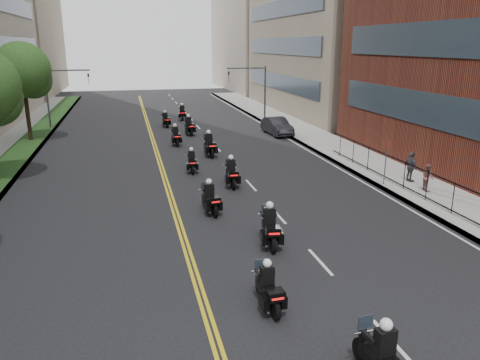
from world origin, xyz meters
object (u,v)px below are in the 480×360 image
object	(u,v)px
pedestrian_c	(411,167)
motorcycle_5	(231,174)
parked_sedan	(277,126)
motorcycle_6	(192,162)
motorcycle_7	(209,146)
motorcycle_2	(268,289)
motorcycle_3	(270,228)
motorcycle_9	(189,127)
motorcycle_10	(166,120)
motorcycle_8	(176,137)
motorcycle_4	(210,200)
pedestrian_b	(428,177)
motorcycle_11	(182,113)

from	to	relation	value
pedestrian_c	motorcycle_5	bearing A→B (deg)	74.72
parked_sedan	pedestrian_c	distance (m)	16.53
motorcycle_6	motorcycle_7	bearing A→B (deg)	69.34
motorcycle_7	motorcycle_2	bearing A→B (deg)	-97.47
motorcycle_3	motorcycle_5	size ratio (longest dim) A/B	1.01
motorcycle_5	motorcycle_9	xyz separation A→B (m)	(-0.27, 16.02, 0.02)
motorcycle_10	motorcycle_8	bearing A→B (deg)	-97.48
motorcycle_5	motorcycle_8	bearing A→B (deg)	102.97
motorcycle_3	motorcycle_7	distance (m)	15.87
motorcycle_4	pedestrian_b	size ratio (longest dim) A/B	1.52
motorcycle_6	motorcycle_8	bearing A→B (deg)	94.45
motorcycle_2	motorcycle_7	world-z (taller)	motorcycle_7
motorcycle_9	motorcycle_5	bearing A→B (deg)	-94.93
motorcycle_2	motorcycle_9	bearing A→B (deg)	85.47
motorcycle_5	motorcycle_7	distance (m)	7.60
pedestrian_b	pedestrian_c	xyz separation A→B (m)	(0.10, 1.73, 0.13)
motorcycle_4	motorcycle_8	world-z (taller)	motorcycle_8
motorcycle_7	parked_sedan	world-z (taller)	motorcycle_7
motorcycle_6	motorcycle_11	xyz separation A→B (m)	(1.87, 20.80, 0.10)
motorcycle_6	motorcycle_2	bearing A→B (deg)	-86.18
motorcycle_10	pedestrian_c	bearing A→B (deg)	-69.93
motorcycle_11	pedestrian_b	distance (m)	29.75
motorcycle_2	motorcycle_7	size ratio (longest dim) A/B	0.84
motorcycle_5	motorcycle_3	bearing A→B (deg)	-87.97
motorcycle_3	parked_sedan	size ratio (longest dim) A/B	0.53
motorcycle_7	motorcycle_8	world-z (taller)	motorcycle_7
parked_sedan	pedestrian_c	world-z (taller)	pedestrian_c
motorcycle_3	motorcycle_10	xyz separation A→B (m)	(-1.68, 28.85, -0.07)
motorcycle_5	parked_sedan	distance (m)	16.05
motorcycle_5	motorcycle_7	size ratio (longest dim) A/B	0.95
motorcycle_8	motorcycle_9	size ratio (longest dim) A/B	0.94
motorcycle_4	parked_sedan	distance (m)	20.50
pedestrian_c	pedestrian_b	bearing A→B (deg)	172.91
motorcycle_2	motorcycle_11	distance (m)	37.06
motorcycle_2	pedestrian_b	distance (m)	14.65
motorcycle_4	motorcycle_8	bearing A→B (deg)	82.79
motorcycle_10	pedestrian_c	xyz separation A→B (m)	(11.98, -22.60, 0.38)
motorcycle_11	motorcycle_6	bearing A→B (deg)	-90.80
motorcycle_11	pedestrian_c	bearing A→B (deg)	-65.03
motorcycle_6	motorcycle_8	distance (m)	8.34
motorcycle_4	motorcycle_6	distance (m)	7.55
motorcycle_7	motorcycle_3	bearing A→B (deg)	-93.77
parked_sedan	motorcycle_3	bearing A→B (deg)	-111.74
motorcycle_3	motorcycle_11	bearing A→B (deg)	96.98
motorcycle_8	parked_sedan	size ratio (longest dim) A/B	0.51
motorcycle_8	pedestrian_c	xyz separation A→B (m)	(11.92, -13.88, 0.34)
motorcycle_4	motorcycle_11	world-z (taller)	motorcycle_11
pedestrian_b	pedestrian_c	world-z (taller)	pedestrian_c
motorcycle_5	pedestrian_b	world-z (taller)	motorcycle_5
motorcycle_3	motorcycle_4	size ratio (longest dim) A/B	1.09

